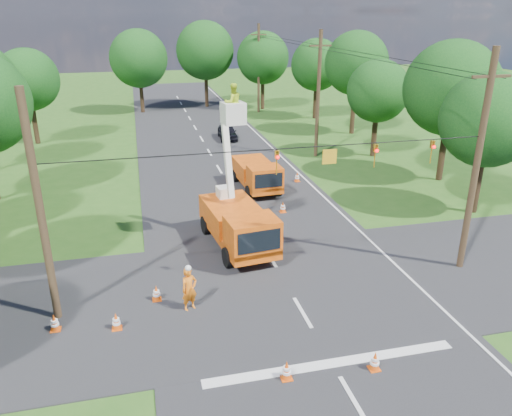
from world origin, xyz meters
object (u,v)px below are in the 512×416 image
object	(u,v)px
distant_car	(227,132)
tree_far_a	(139,59)
tree_right_a	(488,120)
traffic_cone_1	(375,361)
tree_left_f	(28,80)
tree_far_b	(205,51)
tree_far_c	(263,58)
tree_right_b	(451,88)
ground_worker	(189,289)
traffic_cone_5	(116,321)
pole_right_mid	(318,94)
pole_left	(40,212)
traffic_cone_0	(287,370)
traffic_cone_2	(271,238)
traffic_cone_6	(55,323)
traffic_cone_7	(297,177)
second_truck	(257,174)
tree_right_c	(378,91)
tree_right_e	(317,65)
pole_right_far	(259,68)
tree_right_d	(356,64)
bucket_truck	(238,216)
pole_right_near	(477,163)

from	to	relation	value
distant_car	tree_far_a	xyz separation A→B (m)	(-7.39, 15.49, 5.52)
tree_right_a	traffic_cone_1	bearing A→B (deg)	-136.04
tree_left_f	tree_far_b	distance (m)	23.30
tree_far_c	tree_right_b	bearing A→B (deg)	-79.61
ground_worker	traffic_cone_5	distance (m)	3.02
pole_right_mid	distant_car	bearing A→B (deg)	129.12
tree_far_b	pole_left	bearing A→B (deg)	-105.52
ground_worker	traffic_cone_0	size ratio (longest dim) A/B	2.63
traffic_cone_2	pole_right_mid	bearing A→B (deg)	62.54
distant_car	tree_far_a	size ratio (longest dim) A/B	0.41
traffic_cone_6	tree_far_a	size ratio (longest dim) A/B	0.07
traffic_cone_2	tree_far_c	xyz separation A→B (m)	(9.10, 37.60, 5.70)
tree_right_b	traffic_cone_7	bearing A→B (deg)	169.63
ground_worker	pole_left	world-z (taller)	pole_left
second_truck	tree_far_b	world-z (taller)	tree_far_b
traffic_cone_5	tree_right_c	bearing A→B (deg)	44.94
ground_worker	traffic_cone_6	size ratio (longest dim) A/B	2.63
traffic_cone_7	tree_right_e	distance (m)	23.59
traffic_cone_0	pole_right_far	size ratio (longest dim) A/B	0.07
tree_right_a	tree_right_d	bearing A→B (deg)	86.46
traffic_cone_1	tree_far_c	xyz separation A→B (m)	(8.23, 47.79, 5.70)
pole_left	bucket_truck	bearing A→B (deg)	28.92
tree_right_d	tree_right_e	distance (m)	8.11
pole_right_near	tree_right_d	distance (m)	27.77
traffic_cone_0	tree_right_c	distance (m)	29.15
tree_right_e	tree_far_a	xyz separation A→B (m)	(-18.80, 8.00, 0.38)
traffic_cone_0	traffic_cone_7	distance (m)	20.49
pole_right_far	tree_right_b	size ratio (longest dim) A/B	1.04
bucket_truck	pole_right_mid	distance (m)	18.60
traffic_cone_2	tree_far_c	size ratio (longest dim) A/B	0.08
traffic_cone_1	tree_far_b	bearing A→B (deg)	88.05
traffic_cone_2	traffic_cone_5	xyz separation A→B (m)	(-7.62, -5.78, 0.00)
tree_far_a	traffic_cone_5	bearing A→B (deg)	-92.86
traffic_cone_1	traffic_cone_6	distance (m)	11.80
tree_left_f	tree_right_b	world-z (taller)	tree_right_b
ground_worker	pole_right_far	size ratio (longest dim) A/B	0.19
distant_car	tree_right_c	bearing A→B (deg)	-35.24
second_truck	tree_right_e	world-z (taller)	tree_right_e
tree_far_b	tree_right_d	bearing A→B (deg)	-56.75
pole_right_near	tree_far_c	world-z (taller)	pole_right_near
bucket_truck	ground_worker	size ratio (longest dim) A/B	4.38
tree_right_c	tree_right_d	world-z (taller)	tree_right_d
pole_right_far	tree_right_d	xyz separation A→B (m)	(6.30, -13.00, 1.57)
traffic_cone_5	tree_far_c	distance (m)	46.84
distant_car	tree_right_b	size ratio (longest dim) A/B	0.41
traffic_cone_2	distant_car	bearing A→B (deg)	85.06
distant_car	tree_right_d	bearing A→B (deg)	0.62
bucket_truck	traffic_cone_7	size ratio (longest dim) A/B	11.53
tree_far_b	tree_far_c	world-z (taller)	tree_far_b
traffic_cone_5	tree_far_b	size ratio (longest dim) A/B	0.07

